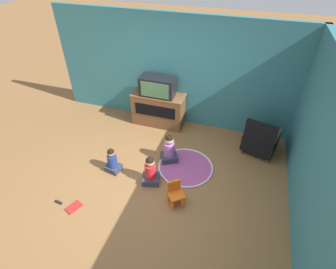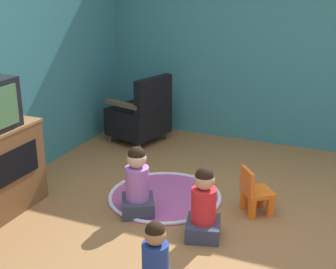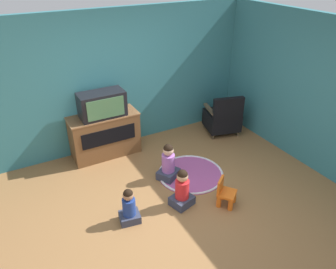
% 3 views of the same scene
% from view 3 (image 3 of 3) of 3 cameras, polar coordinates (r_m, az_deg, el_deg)
% --- Properties ---
extents(ground_plane, '(30.00, 30.00, 0.00)m').
position_cam_3_polar(ground_plane, '(4.95, 1.79, -12.87)').
color(ground_plane, olive).
extents(wall_back, '(5.69, 0.12, 2.53)m').
position_cam_3_polar(wall_back, '(6.06, -10.43, 8.96)').
color(wall_back, teal).
rests_on(wall_back, ground_plane).
extents(tv_cabinet, '(1.24, 0.50, 0.80)m').
position_cam_3_polar(tv_cabinet, '(6.05, -10.95, -0.01)').
color(tv_cabinet, brown).
rests_on(tv_cabinet, ground_plane).
extents(television, '(0.79, 0.41, 0.44)m').
position_cam_3_polar(television, '(5.76, -11.42, 5.16)').
color(television, black).
rests_on(television, tv_cabinet).
extents(black_armchair, '(0.78, 0.76, 0.87)m').
position_cam_3_polar(black_armchair, '(6.80, 9.51, 2.87)').
color(black_armchair, brown).
rests_on(black_armchair, ground_plane).
extents(yellow_kid_chair, '(0.36, 0.36, 0.43)m').
position_cam_3_polar(yellow_kid_chair, '(5.00, 9.96, -10.19)').
color(yellow_kid_chair, orange).
rests_on(yellow_kid_chair, ground_plane).
extents(play_mat, '(1.12, 1.12, 0.04)m').
position_cam_3_polar(play_mat, '(5.63, 3.98, -6.80)').
color(play_mat, '#A54C8C').
rests_on(play_mat, ground_plane).
extents(child_watching_left, '(0.43, 0.41, 0.64)m').
position_cam_3_polar(child_watching_left, '(5.38, 0.04, -5.11)').
color(child_watching_left, '#33384C').
rests_on(child_watching_left, ground_plane).
extents(child_watching_center, '(0.32, 0.29, 0.55)m').
position_cam_3_polar(child_watching_center, '(4.65, -6.80, -12.54)').
color(child_watching_center, '#33384C').
rests_on(child_watching_center, ground_plane).
extents(child_watching_right, '(0.38, 0.35, 0.62)m').
position_cam_3_polar(child_watching_right, '(4.86, 2.47, -9.64)').
color(child_watching_right, '#33384C').
rests_on(child_watching_right, ground_plane).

